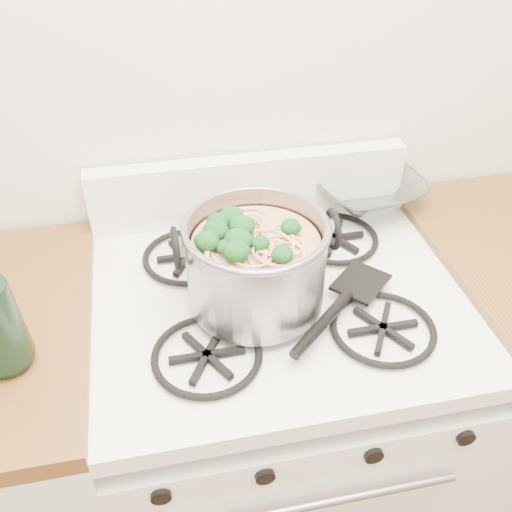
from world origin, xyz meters
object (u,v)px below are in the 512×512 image
object	(u,v)px
spatula	(361,280)
glass_bowl	(366,195)
stock_pot	(256,263)
gas_range	(274,429)

from	to	relation	value
spatula	glass_bowl	distance (m)	0.33
spatula	glass_bowl	world-z (taller)	glass_bowl
stock_pot	glass_bowl	distance (m)	0.47
stock_pot	glass_bowl	size ratio (longest dim) A/B	2.94
spatula	glass_bowl	bearing A→B (deg)	115.49
gas_range	spatula	bearing A→B (deg)	-9.11
stock_pot	spatula	size ratio (longest dim) A/B	0.99
spatula	gas_range	bearing A→B (deg)	-141.64
gas_range	stock_pot	bearing A→B (deg)	-154.86
gas_range	glass_bowl	distance (m)	0.64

